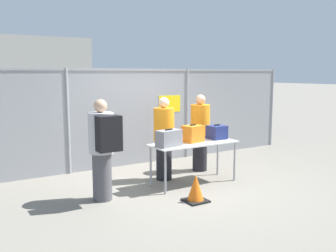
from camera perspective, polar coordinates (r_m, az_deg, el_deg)
ground_plane at (r=7.14m, az=1.60°, el=-8.92°), size 120.00×120.00×0.00m
fence_section at (r=8.52m, az=-5.35°, el=1.71°), size 9.03×0.07×2.19m
inspection_table at (r=7.06m, az=3.98°, el=-3.12°), size 1.70×0.63×0.79m
suitcase_grey at (r=6.64m, az=0.14°, el=-1.88°), size 0.50×0.32×0.32m
suitcase_orange at (r=7.09m, az=3.81°, el=-1.18°), size 0.42×0.34×0.34m
suitcase_navy at (r=7.46m, az=7.47°, el=-0.95°), size 0.34×0.32×0.29m
traveler_hooded at (r=6.14m, az=-9.90°, el=-3.01°), size 0.41×0.64×1.67m
security_worker_near at (r=7.29m, az=-0.62°, el=-1.77°), size 0.40×0.40×1.63m
security_worker_far at (r=8.01m, az=4.91°, el=-0.87°), size 0.41×0.41×1.64m
utility_trailer at (r=11.28m, az=-2.55°, el=-0.32°), size 3.96×2.19×0.76m
traffic_cone at (r=6.21m, az=4.24°, el=-9.59°), size 0.36×0.36×0.45m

